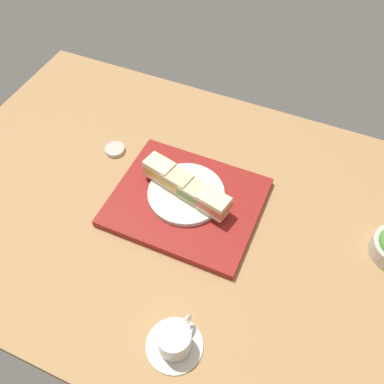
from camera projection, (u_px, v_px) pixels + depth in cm
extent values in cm
cube|color=tan|center=(169.00, 209.00, 118.18)|extent=(140.00, 100.00, 3.00)
cube|color=maroon|center=(186.00, 202.00, 116.51)|extent=(39.77, 33.34, 2.13)
cylinder|color=silver|center=(186.00, 193.00, 116.03)|extent=(21.18, 21.18, 1.44)
cube|color=beige|center=(214.00, 207.00, 111.32)|extent=(8.87, 6.93, 1.52)
cube|color=#CC6B4C|center=(214.00, 203.00, 109.84)|extent=(9.39, 7.19, 2.20)
cube|color=beige|center=(214.00, 199.00, 108.37)|extent=(8.87, 6.93, 1.52)
cube|color=beige|center=(195.00, 196.00, 113.77)|extent=(8.87, 6.93, 1.30)
cube|color=#669347|center=(195.00, 192.00, 112.52)|extent=(9.45, 7.28, 1.85)
cube|color=beige|center=(195.00, 189.00, 111.28)|extent=(8.87, 6.93, 1.30)
cube|color=beige|center=(177.00, 185.00, 116.08)|extent=(8.87, 6.93, 1.43)
cube|color=gold|center=(177.00, 181.00, 114.67)|extent=(9.11, 7.20, 2.14)
cube|color=beige|center=(177.00, 176.00, 113.26)|extent=(8.87, 6.93, 1.43)
cube|color=beige|center=(160.00, 174.00, 118.32)|extent=(8.87, 6.93, 1.75)
cube|color=gold|center=(160.00, 169.00, 116.82)|extent=(8.92, 7.12, 2.05)
cube|color=beige|center=(159.00, 165.00, 115.32)|extent=(8.87, 6.93, 1.75)
cylinder|color=silver|center=(175.00, 345.00, 93.24)|extent=(12.78, 12.78, 0.80)
cylinder|color=silver|center=(174.00, 340.00, 90.43)|extent=(7.55, 7.55, 6.29)
cylinder|color=black|center=(174.00, 335.00, 88.26)|extent=(6.95, 6.95, 0.40)
torus|color=silver|center=(185.00, 323.00, 92.67)|extent=(1.50, 4.39, 4.32)
cylinder|color=beige|center=(115.00, 150.00, 129.20)|extent=(6.04, 6.04, 1.27)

